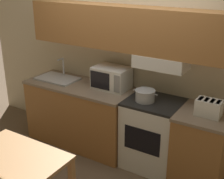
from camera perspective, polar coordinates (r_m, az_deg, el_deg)
name	(u,v)px	position (r m, az deg, el deg)	size (l,w,h in m)	color
ground_plane	(129,143)	(4.73, 3.21, -9.77)	(16.00, 16.00, 0.00)	brown
wall_back	(131,48)	(4.10, 3.42, 7.64)	(5.24, 0.38, 2.55)	beige
lower_counter_main	(81,114)	(4.58, -5.71, -4.43)	(1.58, 0.67, 0.92)	#A36B38
lower_counter_right_stub	(201,148)	(3.88, 16.01, -10.33)	(0.59, 0.67, 0.92)	#A36B38
stove_range	(152,134)	(4.07, 7.41, -8.01)	(0.67, 0.62, 0.92)	white
cooking_pot	(145,95)	(3.83, 6.08, -1.03)	(0.33, 0.25, 0.15)	#B7BABF
microwave	(112,78)	(4.19, -0.09, 2.15)	(0.48, 0.34, 0.30)	white
toaster	(209,108)	(3.60, 17.27, -3.19)	(0.29, 0.18, 0.18)	white
sink_basin	(58,78)	(4.64, -9.92, 2.06)	(0.60, 0.39, 0.29)	#B7BABF
dining_table	(15,166)	(3.32, -17.30, -13.24)	(1.02, 0.67, 0.73)	#B27F4C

